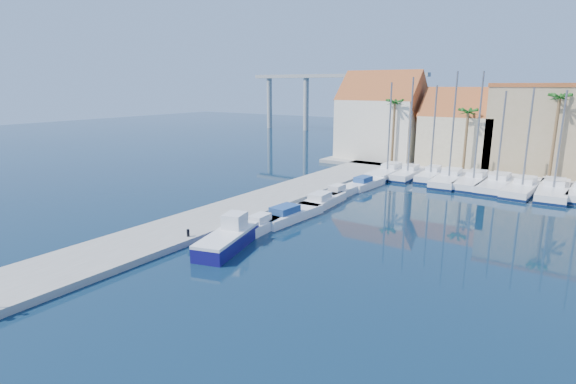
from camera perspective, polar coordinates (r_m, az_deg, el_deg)
name	(u,v)px	position (r m, az deg, el deg)	size (l,w,h in m)	color
ground	(229,275)	(29.17, -7.47, -10.42)	(260.00, 260.00, 0.00)	#081D31
quay_west	(252,205)	(44.32, -4.54, -1.63)	(6.00, 77.00, 0.50)	gray
shore_north	(519,171)	(69.13, 27.30, 2.36)	(54.00, 16.00, 0.50)	gray
bollard	(188,233)	(35.09, -12.57, -5.09)	(0.23, 0.23, 0.57)	black
fishing_boat	(228,238)	(33.48, -7.58, -5.79)	(3.93, 7.04, 2.34)	#130F59
motorboat_west_0	(263,224)	(37.47, -3.19, -4.03)	(2.01, 5.32, 1.40)	white
motorboat_west_1	(289,214)	(40.08, 0.15, -2.84)	(2.81, 7.39, 1.40)	white
motorboat_west_2	(322,200)	(44.94, 4.39, -1.08)	(2.62, 6.94, 1.40)	white
motorboat_west_3	(339,192)	(48.54, 6.49, -0.03)	(1.74, 5.29, 1.40)	white
motorboat_west_4	(365,183)	(53.41, 9.76, 1.09)	(2.43, 6.39, 1.40)	white
sailboat_0	(389,172)	(60.94, 12.68, 2.54)	(2.93, 10.33, 12.07)	white
sailboat_1	(409,173)	(60.15, 15.08, 2.31)	(2.20, 8.29, 12.70)	white
sailboat_2	(431,175)	(60.18, 17.76, 2.12)	(2.46, 8.28, 11.73)	white
sailboat_3	(450,178)	(58.59, 19.85, 1.65)	(3.26, 10.57, 13.30)	white
sailboat_4	(474,180)	(58.34, 22.60, 1.37)	(3.02, 10.54, 13.28)	white
sailboat_5	(497,183)	(57.82, 25.05, 1.00)	(3.20, 10.78, 11.12)	white
sailboat_6	(523,187)	(56.76, 27.69, 0.52)	(3.45, 10.54, 11.50)	white
sailboat_7	(553,190)	(57.07, 30.64, 0.23)	(3.20, 11.27, 11.26)	white
building_0	(381,119)	(72.53, 11.78, 9.03)	(12.30, 9.00, 13.50)	beige
building_1	(460,132)	(68.89, 21.02, 7.18)	(10.30, 8.00, 11.00)	#CAB68E
building_2	(550,128)	(68.10, 30.35, 6.99)	(14.20, 10.20, 11.50)	tan
palm_0	(395,104)	(66.26, 13.40, 10.77)	(2.60, 2.60, 10.15)	brown
palm_1	(468,114)	(63.37, 21.90, 9.22)	(2.60, 2.60, 9.15)	brown
palm_2	(560,100)	(61.85, 31.22, 9.93)	(2.60, 2.60, 11.15)	brown
viaduct	(329,91)	(116.64, 5.27, 12.64)	(48.00, 2.20, 14.45)	#9E9E99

